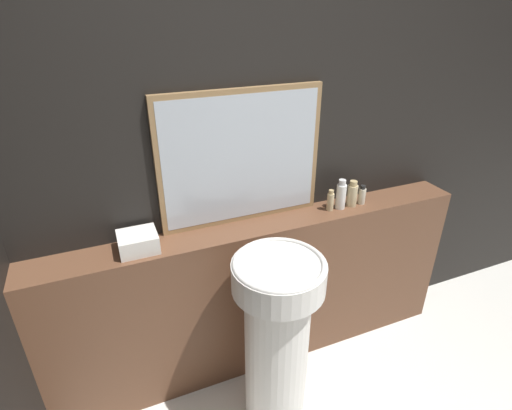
{
  "coord_description": "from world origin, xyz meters",
  "views": [
    {
      "loc": [
        -0.72,
        -0.16,
        1.96
      ],
      "look_at": [
        -0.09,
        1.37,
        1.11
      ],
      "focal_mm": 28.0,
      "sensor_mm": 36.0,
      "label": 1
    }
  ],
  "objects_px": {
    "mirror": "(242,159)",
    "towel_stack": "(138,242)",
    "pedestal_sink": "(277,335)",
    "lotion_bottle": "(352,194)",
    "shampoo_bottle": "(330,201)",
    "body_wash_bottle": "(362,195)",
    "conditioner_bottle": "(341,195)"
  },
  "relations": [
    {
      "from": "mirror",
      "to": "towel_stack",
      "type": "bearing_deg",
      "value": -170.9
    },
    {
      "from": "mirror",
      "to": "pedestal_sink",
      "type": "bearing_deg",
      "value": -90.67
    },
    {
      "from": "conditioner_bottle",
      "to": "body_wash_bottle",
      "type": "relative_size",
      "value": 1.52
    },
    {
      "from": "shampoo_bottle",
      "to": "body_wash_bottle",
      "type": "bearing_deg",
      "value": 0.0
    },
    {
      "from": "towel_stack",
      "to": "lotion_bottle",
      "type": "distance_m",
      "value": 1.16
    },
    {
      "from": "conditioner_bottle",
      "to": "lotion_bottle",
      "type": "xyz_separation_m",
      "value": [
        0.07,
        0.0,
        -0.01
      ]
    },
    {
      "from": "mirror",
      "to": "shampoo_bottle",
      "type": "distance_m",
      "value": 0.56
    },
    {
      "from": "lotion_bottle",
      "to": "towel_stack",
      "type": "bearing_deg",
      "value": 180.0
    },
    {
      "from": "conditioner_bottle",
      "to": "body_wash_bottle",
      "type": "xyz_separation_m",
      "value": [
        0.14,
        0.0,
        -0.03
      ]
    },
    {
      "from": "mirror",
      "to": "shampoo_bottle",
      "type": "height_order",
      "value": "mirror"
    },
    {
      "from": "towel_stack",
      "to": "shampoo_bottle",
      "type": "relative_size",
      "value": 1.46
    },
    {
      "from": "pedestal_sink",
      "to": "mirror",
      "type": "distance_m",
      "value": 0.86
    },
    {
      "from": "pedestal_sink",
      "to": "towel_stack",
      "type": "height_order",
      "value": "towel_stack"
    },
    {
      "from": "conditioner_bottle",
      "to": "lotion_bottle",
      "type": "bearing_deg",
      "value": 0.0
    },
    {
      "from": "towel_stack",
      "to": "lotion_bottle",
      "type": "xyz_separation_m",
      "value": [
        1.16,
        0.0,
        0.03
      ]
    },
    {
      "from": "mirror",
      "to": "conditioner_bottle",
      "type": "relative_size",
      "value": 4.96
    },
    {
      "from": "pedestal_sink",
      "to": "body_wash_bottle",
      "type": "bearing_deg",
      "value": 28.07
    },
    {
      "from": "lotion_bottle",
      "to": "body_wash_bottle",
      "type": "height_order",
      "value": "lotion_bottle"
    },
    {
      "from": "towel_stack",
      "to": "lotion_bottle",
      "type": "height_order",
      "value": "lotion_bottle"
    },
    {
      "from": "conditioner_bottle",
      "to": "lotion_bottle",
      "type": "distance_m",
      "value": 0.07
    },
    {
      "from": "conditioner_bottle",
      "to": "towel_stack",
      "type": "bearing_deg",
      "value": 180.0
    },
    {
      "from": "mirror",
      "to": "shampoo_bottle",
      "type": "bearing_deg",
      "value": -10.38
    },
    {
      "from": "mirror",
      "to": "lotion_bottle",
      "type": "bearing_deg",
      "value": -8.07
    },
    {
      "from": "pedestal_sink",
      "to": "lotion_bottle",
      "type": "bearing_deg",
      "value": 30.59
    },
    {
      "from": "pedestal_sink",
      "to": "lotion_bottle",
      "type": "relative_size",
      "value": 6.42
    },
    {
      "from": "body_wash_bottle",
      "to": "mirror",
      "type": "bearing_deg",
      "value": 172.72
    },
    {
      "from": "towel_stack",
      "to": "body_wash_bottle",
      "type": "xyz_separation_m",
      "value": [
        1.23,
        0.0,
        0.01
      ]
    },
    {
      "from": "towel_stack",
      "to": "shampoo_bottle",
      "type": "bearing_deg",
      "value": 0.0
    },
    {
      "from": "shampoo_bottle",
      "to": "lotion_bottle",
      "type": "relative_size",
      "value": 0.8
    },
    {
      "from": "pedestal_sink",
      "to": "shampoo_bottle",
      "type": "height_order",
      "value": "shampoo_bottle"
    },
    {
      "from": "pedestal_sink",
      "to": "shampoo_bottle",
      "type": "xyz_separation_m",
      "value": [
        0.48,
        0.37,
        0.45
      ]
    },
    {
      "from": "lotion_bottle",
      "to": "conditioner_bottle",
      "type": "bearing_deg",
      "value": 180.0
    }
  ]
}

